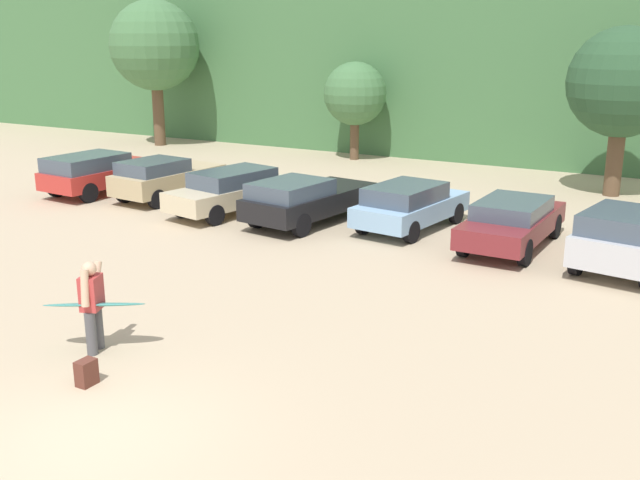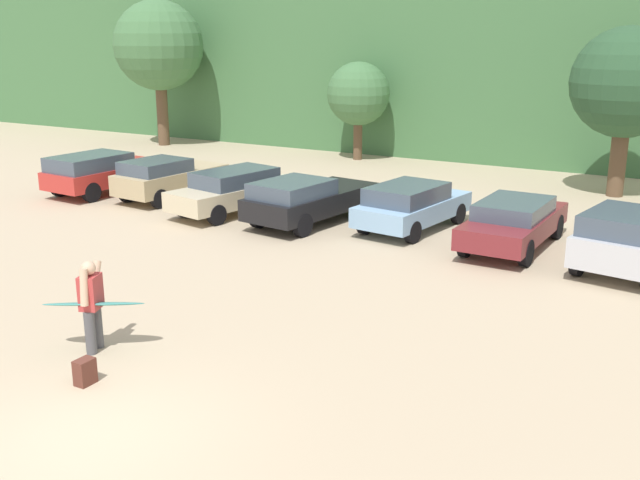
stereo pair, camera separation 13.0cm
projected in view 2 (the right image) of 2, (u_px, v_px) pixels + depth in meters
ground_plane at (89, 438)px, 10.97m from camera, size 120.00×120.00×0.00m
hillside_ridge at (573, 67)px, 36.14m from camera, size 108.00×12.00×8.19m
tree_center_left at (159, 46)px, 37.86m from camera, size 4.56×4.56×7.39m
tree_center_right at (358, 94)px, 33.99m from camera, size 2.89×2.89×4.48m
tree_right at (626, 83)px, 25.99m from camera, size 3.89×3.89×6.02m
parked_car_red at (102, 171)px, 27.36m from camera, size 2.22×4.71×1.50m
parked_car_tan at (168, 177)px, 26.37m from camera, size 2.18×4.28×1.48m
parked_car_champagne at (236, 189)px, 24.42m from camera, size 2.59×5.01×1.43m
parked_car_black at (308, 199)px, 23.00m from camera, size 2.51×4.93×1.46m
parked_car_sky_blue at (411, 205)px, 22.29m from camera, size 2.32×4.42×1.41m
parked_car_maroon at (514, 221)px, 20.43m from camera, size 1.93×4.71×1.35m
parked_car_silver at (630, 237)px, 18.42m from camera, size 2.44×4.25×1.60m
person_adult at (91, 301)px, 13.71m from camera, size 0.47×0.80×1.76m
surfboard_teal at (93, 304)px, 13.76m from camera, size 1.88×1.44×0.23m
backpack_dropped at (85, 372)px, 12.58m from camera, size 0.24×0.34×0.45m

